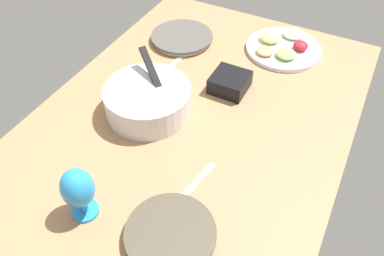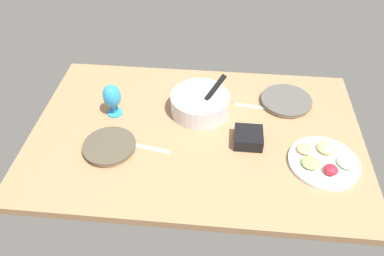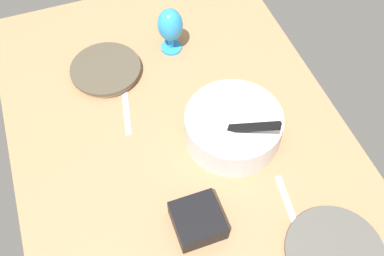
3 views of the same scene
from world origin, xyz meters
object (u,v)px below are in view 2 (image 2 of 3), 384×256
Objects in this scene: dinner_plate_right at (286,101)px; hurricane_glass_blue at (112,97)px; square_bowl_black at (249,137)px; fruit_platter at (324,161)px; dinner_plate_left at (110,147)px; mixing_bowl at (200,103)px.

dinner_plate_right is 90.21cm from hurricane_glass_blue.
hurricane_glass_blue is at bearing 167.86° from square_bowl_black.
dinner_plate_left is at bearing -179.61° from fruit_platter.
hurricane_glass_blue is at bearing 98.84° from dinner_plate_left.
dinner_plate_right is at bearing 13.58° from mixing_bowl.
square_bowl_black is at bearing 9.47° from dinner_plate_left.
dinner_plate_right is at bearing 107.57° from fruit_platter.
mixing_bowl reaches higher than fruit_platter.
dinner_plate_right is 1.51× the size of hurricane_glass_blue.
fruit_platter is (97.32, 0.65, 0.04)cm from dinner_plate_left.
dinner_plate_left is at bearing -153.52° from dinner_plate_right.
dinner_plate_left is 1.86× the size of square_bowl_black.
hurricane_glass_blue is at bearing 166.37° from fruit_platter.
dinner_plate_left is 0.92× the size of dinner_plate_right.
mixing_bowl reaches higher than square_bowl_black.
hurricane_glass_blue is at bearing -169.23° from dinner_plate_right.
hurricane_glass_blue reaches higher than fruit_platter.
hurricane_glass_blue is 1.34× the size of square_bowl_black.
mixing_bowl is at bearing 139.93° from square_bowl_black.
fruit_platter is at bearing -16.56° from square_bowl_black.
hurricane_glass_blue reaches higher than dinner_plate_left.
mixing_bowl is 31.91cm from square_bowl_black.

